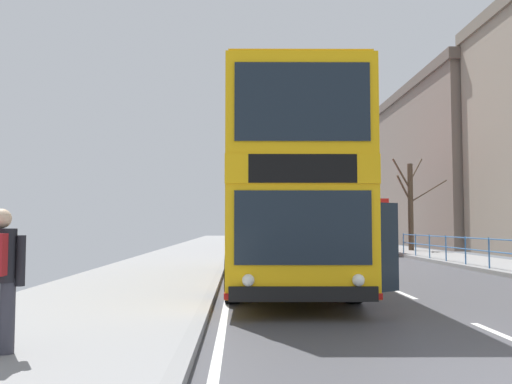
% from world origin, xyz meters
% --- Properties ---
extents(double_decker_bus_main, '(3.21, 10.44, 4.48)m').
position_xyz_m(double_decker_bus_main, '(-2.55, 8.85, 2.34)').
color(double_decker_bus_main, '#F4B20F').
rests_on(double_decker_bus_main, ground).
extents(background_bus_far_lane, '(2.67, 9.87, 2.92)m').
position_xyz_m(background_bus_far_lane, '(2.67, 27.47, 1.60)').
color(background_bus_far_lane, red).
rests_on(background_bus_far_lane, ground).
extents(bare_tree_far_00, '(2.75, 2.44, 5.36)m').
position_xyz_m(bare_tree_far_00, '(6.00, 25.58, 2.80)').
color(bare_tree_far_00, '#4C3D2D').
rests_on(bare_tree_far_00, ground).
extents(background_building_01, '(10.45, 17.76, 12.24)m').
position_xyz_m(background_building_01, '(14.00, 35.40, 6.15)').
color(background_building_01, slate).
rests_on(background_building_01, ground).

